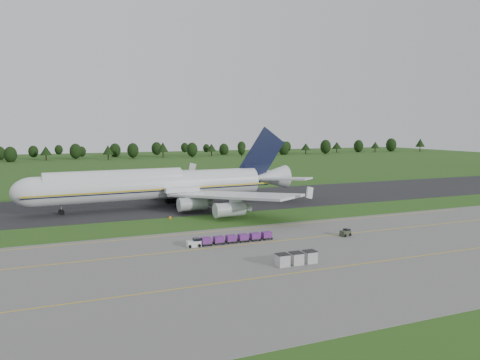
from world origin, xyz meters
name	(u,v)px	position (x,y,z in m)	size (l,w,h in m)	color
ground	(225,220)	(0.00, 0.00, 0.00)	(600.00, 600.00, 0.00)	#254A16
apron	(300,259)	(0.00, -34.00, 0.03)	(300.00, 52.00, 0.06)	#64635F
taxiway	(189,202)	(0.00, 28.00, 0.04)	(300.00, 40.00, 0.08)	black
apron_markings	(279,248)	(0.00, -26.98, 0.06)	(300.00, 30.20, 0.01)	gold
tree_line	(123,150)	(10.74, 219.77, 5.79)	(527.21, 22.77, 11.99)	black
aircraft	(159,184)	(-9.59, 23.05, 6.03)	(75.10, 73.17, 21.11)	silver
baggage_train	(229,239)	(-6.63, -20.06, 0.84)	(16.49, 1.50, 1.44)	silver
utility_cart	(345,233)	(16.10, -23.54, 0.60)	(2.25, 1.68, 1.11)	#313827
uld_row	(296,258)	(-1.92, -36.31, 1.00)	(6.69, 1.89, 1.87)	#A9A9A9
edge_markers	(196,216)	(-4.77, 6.37, 0.27)	(12.92, 0.30, 0.60)	orange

